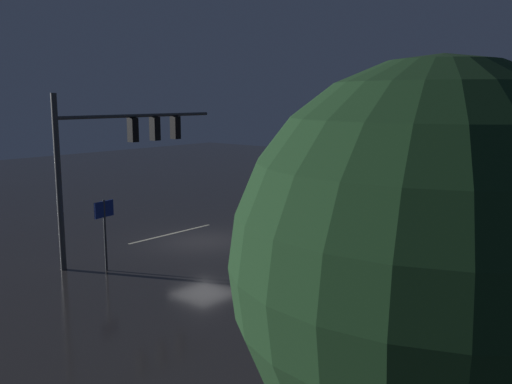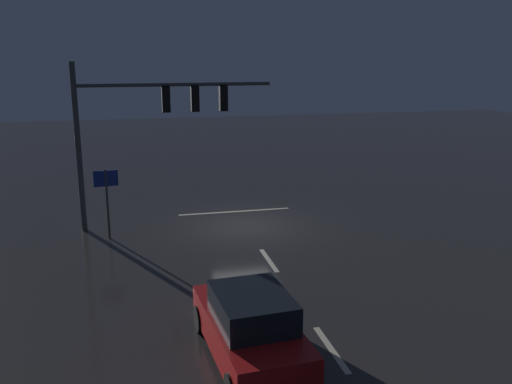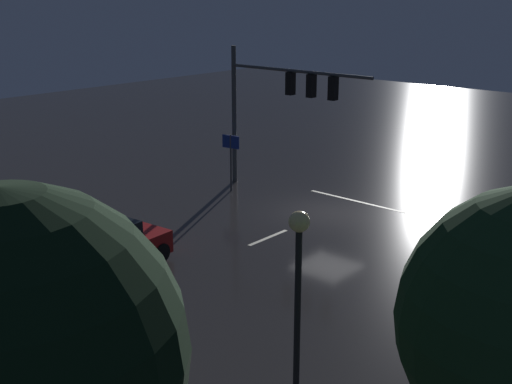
# 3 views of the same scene
# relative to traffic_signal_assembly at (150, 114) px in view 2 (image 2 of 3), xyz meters

# --- Properties ---
(ground_plane) EXTENTS (80.00, 80.00, 0.00)m
(ground_plane) POSITION_rel_traffic_signal_assembly_xyz_m (-3.58, 0.97, -4.57)
(ground_plane) COLOR #2D2B2B
(traffic_signal_assembly) EXTENTS (7.76, 0.47, 6.62)m
(traffic_signal_assembly) POSITION_rel_traffic_signal_assembly_xyz_m (0.00, 0.00, 0.00)
(traffic_signal_assembly) COLOR #383A3D
(traffic_signal_assembly) RESTS_ON ground_plane
(lane_dash_far) EXTENTS (0.16, 2.20, 0.01)m
(lane_dash_far) POSITION_rel_traffic_signal_assembly_xyz_m (-3.58, 4.97, -4.57)
(lane_dash_far) COLOR beige
(lane_dash_far) RESTS_ON ground_plane
(lane_dash_mid) EXTENTS (0.16, 2.20, 0.01)m
(lane_dash_mid) POSITION_rel_traffic_signal_assembly_xyz_m (-3.58, 10.97, -4.57)
(lane_dash_mid) COLOR beige
(lane_dash_mid) RESTS_ON ground_plane
(stop_bar) EXTENTS (5.00, 0.16, 0.01)m
(stop_bar) POSITION_rel_traffic_signal_assembly_xyz_m (-3.58, -1.18, -4.57)
(stop_bar) COLOR beige
(stop_bar) RESTS_ON ground_plane
(car_approaching) EXTENTS (2.19, 4.48, 1.70)m
(car_approaching) POSITION_rel_traffic_signal_assembly_xyz_m (-1.60, 10.93, -3.78)
(car_approaching) COLOR maroon
(car_approaching) RESTS_ON ground_plane
(route_sign) EXTENTS (0.90, 0.20, 2.71)m
(route_sign) POSITION_rel_traffic_signal_assembly_xyz_m (1.80, 1.34, -2.62)
(route_sign) COLOR #383A3D
(route_sign) RESTS_ON ground_plane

